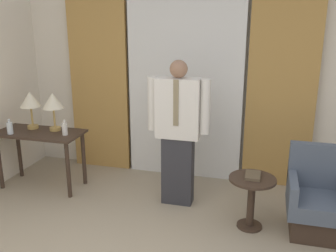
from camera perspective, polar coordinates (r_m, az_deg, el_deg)
The scene contains 13 objects.
wall_back at distance 4.97m, azimuth 2.89°, elevation 7.73°, with size 10.00×0.06×2.70m.
curtain_sheer_center at distance 4.85m, azimuth 2.55°, elevation 6.81°, with size 1.50×0.06×2.58m.
curtain_drape_left at distance 5.24m, azimuth -10.50°, elevation 7.27°, with size 0.82×0.06×2.58m.
curtain_drape_right at distance 4.74m, azimuth 16.95°, elevation 5.90°, with size 0.82×0.06×2.58m.
desk at distance 4.92m, azimuth -18.90°, elevation -2.20°, with size 1.07×0.51×0.73m.
table_lamp_left at distance 4.97m, azimuth -20.26°, elevation 3.60°, with size 0.26×0.26×0.47m.
table_lamp_right at distance 4.80m, azimuth -17.14°, elevation 3.45°, with size 0.26×0.26×0.47m.
bottle_near_edge at distance 4.90m, azimuth -22.96°, elevation -0.26°, with size 0.07×0.07×0.18m.
bottle_by_lamp at distance 4.64m, azimuth -15.47°, elevation -0.41°, with size 0.07×0.07×0.19m.
person at distance 4.15m, azimuth 1.56°, elevation -0.48°, with size 0.70×0.23×1.66m.
armchair at distance 4.08m, azimuth 21.90°, elevation -10.79°, with size 0.60×0.59×0.86m.
side_table at distance 3.93m, azimuth 12.60°, elevation -10.09°, with size 0.47×0.47×0.55m.
book at distance 3.87m, azimuth 12.81°, elevation -7.37°, with size 0.15×0.23×0.03m.
Camera 1 is at (1.03, -1.71, 2.10)m, focal length 40.00 mm.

